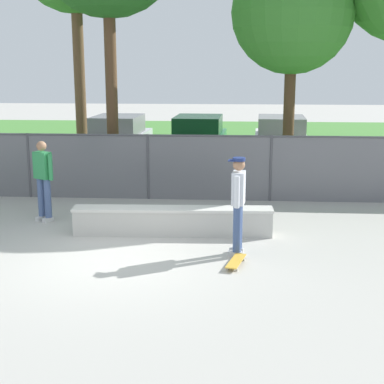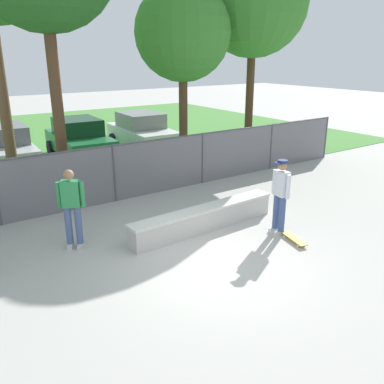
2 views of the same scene
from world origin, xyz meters
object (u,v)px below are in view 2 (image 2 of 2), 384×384
Objects in this scene: skateboarder at (280,193)px; tree_mid at (183,33)px; car_white at (142,131)px; skateboard at (294,239)px; bystander at (72,205)px; car_green at (79,139)px; car_silver at (4,148)px; tree_far at (254,2)px; concrete_ledge at (205,218)px.

skateboarder is 0.28× the size of tree_mid.
tree_mid reaches higher than car_white.
bystander reaches higher than skateboard.
skateboard is 0.19× the size of car_green.
bystander is (-0.10, -7.83, 0.17)m from car_silver.
car_silver is (-4.19, 10.45, 0.77)m from skateboard.
skateboarder is 10.04m from car_green.
tree_far reaches higher than car_green.
concrete_ledge is 8.77m from car_green.
bystander reaches higher than concrete_ledge.
car_green is (-2.82, 3.52, -4.00)m from tree_mid.
skateboard is at bearing -98.72° from car_white.
tree_far is 1.90× the size of car_white.
tree_far reaches higher than tree_mid.
car_white is 9.89m from bystander.
tree_far is at bearing -0.86° from tree_mid.
tree_far is (4.71, 6.38, 5.00)m from skateboarder.
concrete_ledge is 3.19m from bystander.
concrete_ledge is 2.26× the size of skateboarder.
tree_far is (6.04, 5.18, 5.74)m from concrete_ledge.
car_green is at bearing -179.26° from car_white.
car_silver and car_green have the same top height.
tree_far reaches higher than car_silver.
tree_mid is (1.49, 6.43, 3.80)m from skateboarder.
skateboarder is at bearing -103.03° from tree_mid.
skateboarder is 7.62m from tree_mid.
car_silver is 5.81m from car_white.
car_green is at bearing 69.26° from bystander.
tree_mid is at bearing -31.27° from car_silver.
tree_mid is 8.21m from bystander.
car_white is at bearing 0.74° from car_green.
bystander reaches higher than car_white.
tree_far is at bearing 53.55° from skateboarder.
concrete_ledge is at bearing -118.35° from tree_mid.
skateboard is at bearing -53.48° from concrete_ledge.
car_silver reaches higher than concrete_ledge.
car_silver and car_white have the same top height.
car_green is 2.92m from car_white.
bystander is at bearing -143.07° from tree_mid.
car_silver is at bearing 113.08° from skateboarder.
tree_far reaches higher than bystander.
bystander is (-5.91, -7.93, 0.17)m from car_white.
skateboard is (1.30, -1.76, -0.22)m from concrete_ledge.
tree_far is 4.47× the size of bystander.
car_white reaches higher than concrete_ledge.
car_green is at bearing 1.15° from car_silver.
car_green is at bearing 97.09° from skateboard.
car_white is (0.10, 3.56, -4.00)m from tree_mid.
tree_mid is 1.53× the size of car_white.
concrete_ledge is 0.97× the size of car_silver.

